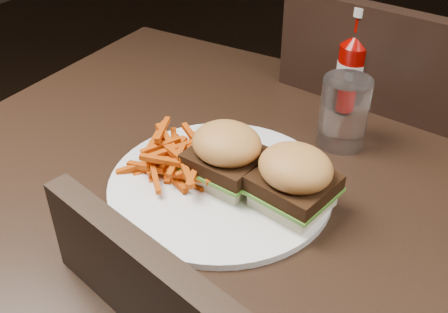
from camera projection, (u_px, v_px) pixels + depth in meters
The scene contains 8 objects.
dining_table at pixel (300, 200), 0.79m from camera, with size 1.20×0.80×0.04m, color black.
chair_far at pixel (400, 191), 1.28m from camera, with size 0.48×0.48×0.05m, color black.
plate at pixel (221, 185), 0.78m from camera, with size 0.33×0.33×0.01m, color white.
sandwich_half_a at pixel (227, 174), 0.77m from camera, with size 0.09×0.09×0.02m, color beige.
sandwich_half_b at pixel (292, 199), 0.73m from camera, with size 0.09×0.09×0.02m, color beige.
fries_pile at pixel (174, 159), 0.78m from camera, with size 0.12×0.12×0.05m, color #B04F00, non-canonical shape.
ketchup_bottle at pixel (351, 73), 0.96m from camera, with size 0.05×0.05×0.11m, color #8D0300.
tumbler at pixel (344, 114), 0.85m from camera, with size 0.08×0.08×0.12m, color white.
Camera 1 is at (0.21, -0.58, 1.24)m, focal length 42.00 mm.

